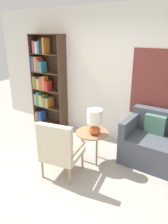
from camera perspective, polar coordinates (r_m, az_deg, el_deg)
ground_plane at (r=3.57m, az=-10.34°, el=-18.03°), size 14.00×14.00×0.00m
wall_back at (r=4.52m, az=7.44°, el=9.31°), size 6.40×0.08×2.70m
bookshelf at (r=5.40m, az=-10.14°, el=8.01°), size 0.89×0.30×2.15m
armchair at (r=3.41m, az=-6.61°, el=-9.46°), size 0.66×0.67×0.94m
side_table at (r=3.79m, az=2.13°, el=-6.03°), size 0.56×0.56×0.57m
table_lamp at (r=3.60m, az=2.81°, el=-2.18°), size 0.25×0.25×0.44m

